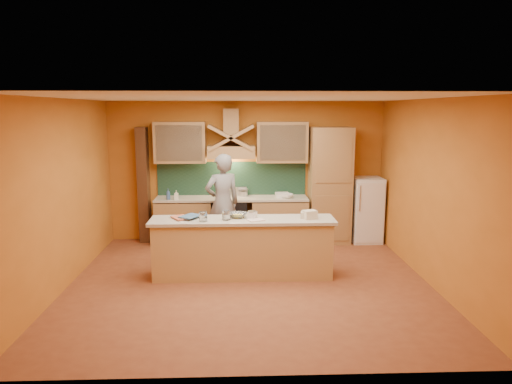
{
  "coord_description": "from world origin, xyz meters",
  "views": [
    {
      "loc": [
        -0.14,
        -6.67,
        2.64
      ],
      "look_at": [
        0.13,
        0.9,
        1.26
      ],
      "focal_mm": 32.0,
      "sensor_mm": 36.0,
      "label": 1
    }
  ],
  "objects_px": {
    "fridge": "(366,210)",
    "mixing_bowl": "(238,215)",
    "stove": "(232,220)",
    "person": "(222,203)",
    "kitchen_scale": "(252,215)"
  },
  "relations": [
    {
      "from": "stove",
      "to": "person",
      "type": "xyz_separation_m",
      "value": [
        -0.16,
        -0.52,
        0.47
      ]
    },
    {
      "from": "stove",
      "to": "kitchen_scale",
      "type": "distance_m",
      "value": 1.99
    },
    {
      "from": "fridge",
      "to": "stove",
      "type": "bearing_deg",
      "value": 180.0
    },
    {
      "from": "person",
      "to": "kitchen_scale",
      "type": "relative_size",
      "value": 14.39
    },
    {
      "from": "stove",
      "to": "kitchen_scale",
      "type": "relative_size",
      "value": 7.05
    },
    {
      "from": "stove",
      "to": "kitchen_scale",
      "type": "bearing_deg",
      "value": -79.4
    },
    {
      "from": "person",
      "to": "kitchen_scale",
      "type": "distance_m",
      "value": 1.46
    },
    {
      "from": "person",
      "to": "mixing_bowl",
      "type": "height_order",
      "value": "person"
    },
    {
      "from": "person",
      "to": "kitchen_scale",
      "type": "xyz_separation_m",
      "value": [
        0.52,
        -1.36,
        0.08
      ]
    },
    {
      "from": "stove",
      "to": "person",
      "type": "distance_m",
      "value": 0.72
    },
    {
      "from": "fridge",
      "to": "mixing_bowl",
      "type": "relative_size",
      "value": 4.35
    },
    {
      "from": "kitchen_scale",
      "to": "mixing_bowl",
      "type": "height_order",
      "value": "kitchen_scale"
    },
    {
      "from": "mixing_bowl",
      "to": "person",
      "type": "bearing_deg",
      "value": 102.64
    },
    {
      "from": "fridge",
      "to": "person",
      "type": "height_order",
      "value": "person"
    },
    {
      "from": "fridge",
      "to": "mixing_bowl",
      "type": "xyz_separation_m",
      "value": [
        -2.58,
        -1.8,
        0.33
      ]
    }
  ]
}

